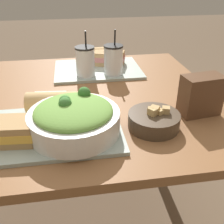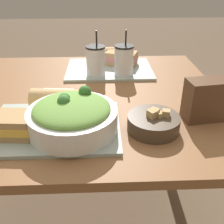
% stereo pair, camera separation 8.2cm
% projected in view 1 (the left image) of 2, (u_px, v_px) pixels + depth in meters
% --- Properties ---
extents(ground_plane, '(12.00, 12.00, 0.00)m').
position_uv_depth(ground_plane, '(75.00, 223.00, 1.37)').
color(ground_plane, brown).
extents(dining_table, '(1.21, 0.96, 0.74)m').
position_uv_depth(dining_table, '(64.00, 119.00, 1.05)').
color(dining_table, brown).
rests_on(dining_table, ground_plane).
extents(tray_near, '(0.40, 0.30, 0.01)m').
position_uv_depth(tray_near, '(55.00, 130.00, 0.79)').
color(tray_near, '#99A89E').
rests_on(tray_near, dining_table).
extents(tray_far, '(0.40, 0.30, 0.01)m').
position_uv_depth(tray_far, '(98.00, 69.00, 1.26)').
color(tray_far, '#99A89E').
rests_on(tray_far, dining_table).
extents(salad_bowl, '(0.27, 0.27, 0.11)m').
position_uv_depth(salad_bowl, '(74.00, 118.00, 0.76)').
color(salad_bowl, white).
rests_on(salad_bowl, tray_near).
extents(soup_bowl, '(0.16, 0.16, 0.07)m').
position_uv_depth(soup_bowl, '(154.00, 120.00, 0.81)').
color(soup_bowl, '#473828').
rests_on(soup_bowl, dining_table).
extents(sandwich_near, '(0.15, 0.10, 0.06)m').
position_uv_depth(sandwich_near, '(9.00, 131.00, 0.72)').
color(sandwich_near, tan).
rests_on(sandwich_near, tray_near).
extents(baguette_near, '(0.18, 0.09, 0.07)m').
position_uv_depth(baguette_near, '(55.00, 102.00, 0.87)').
color(baguette_near, tan).
rests_on(baguette_near, tray_near).
extents(sandwich_far, '(0.17, 0.14, 0.06)m').
position_uv_depth(sandwich_far, '(109.00, 58.00, 1.29)').
color(sandwich_far, tan).
rests_on(sandwich_far, tray_far).
extents(baguette_far, '(0.17, 0.08, 0.07)m').
position_uv_depth(baguette_far, '(96.00, 54.00, 1.33)').
color(baguette_far, tan).
rests_on(baguette_far, tray_far).
extents(drink_cup_dark, '(0.08, 0.08, 0.20)m').
position_uv_depth(drink_cup_dark, '(85.00, 62.00, 1.14)').
color(drink_cup_dark, silver).
rests_on(drink_cup_dark, tray_far).
extents(drink_cup_red, '(0.08, 0.08, 0.20)m').
position_uv_depth(drink_cup_red, '(113.00, 61.00, 1.16)').
color(drink_cup_red, silver).
rests_on(drink_cup_red, tray_far).
extents(chip_bag, '(0.14, 0.09, 0.14)m').
position_uv_depth(chip_bag, '(201.00, 95.00, 0.86)').
color(chip_bag, brown).
rests_on(chip_bag, dining_table).
extents(napkin_folded, '(0.13, 0.10, 0.00)m').
position_uv_depth(napkin_folded, '(49.00, 96.00, 1.01)').
color(napkin_folded, white).
rests_on(napkin_folded, dining_table).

